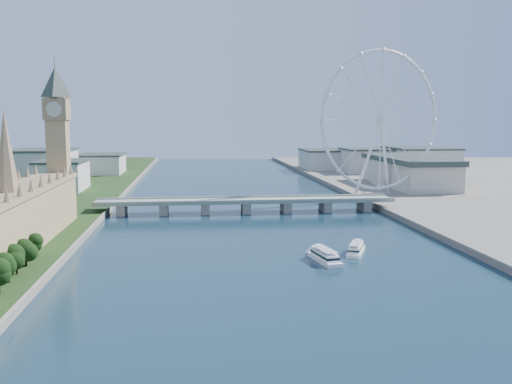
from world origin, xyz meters
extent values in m
cube|color=tan|center=(-128.00, 170.00, 17.00)|extent=(24.00, 200.00, 28.00)
cone|color=#937A59|center=(-128.00, 170.00, 53.00)|extent=(12.00, 12.00, 40.00)
cube|color=tan|center=(-128.00, 278.00, 43.00)|extent=(13.00, 13.00, 80.00)
cube|color=#937A59|center=(-128.00, 278.00, 75.00)|extent=(15.00, 15.00, 14.00)
pyramid|color=#2D3833|center=(-128.00, 278.00, 103.00)|extent=(20.02, 20.02, 20.00)
cube|color=gray|center=(0.00, 300.00, 8.50)|extent=(220.00, 22.00, 2.00)
cube|color=gray|center=(-90.00, 300.00, 3.75)|extent=(6.00, 20.00, 7.50)
cube|color=gray|center=(-60.00, 300.00, 3.75)|extent=(6.00, 20.00, 7.50)
cube|color=gray|center=(-30.00, 300.00, 3.75)|extent=(6.00, 20.00, 7.50)
cube|color=gray|center=(0.00, 300.00, 3.75)|extent=(6.00, 20.00, 7.50)
cube|color=gray|center=(30.00, 300.00, 3.75)|extent=(6.00, 20.00, 7.50)
cube|color=gray|center=(60.00, 300.00, 3.75)|extent=(6.00, 20.00, 7.50)
cube|color=gray|center=(90.00, 300.00, 3.75)|extent=(6.00, 20.00, 7.50)
torus|color=silver|center=(120.00, 355.00, 68.00)|extent=(113.60, 39.12, 118.60)
cylinder|color=silver|center=(120.00, 355.00, 68.00)|extent=(7.25, 6.61, 6.00)
cube|color=gray|center=(117.00, 365.00, 4.00)|extent=(14.00, 10.00, 2.00)
cube|color=beige|center=(-160.00, 430.00, 16.00)|extent=(40.00, 60.00, 26.00)
cube|color=beige|center=(-200.00, 520.00, 19.00)|extent=(60.00, 80.00, 32.00)
cube|color=beige|center=(-150.00, 600.00, 14.00)|extent=(50.00, 70.00, 22.00)
cube|color=beige|center=(180.00, 580.00, 17.00)|extent=(60.00, 60.00, 28.00)
cube|color=beige|center=(240.00, 560.00, 18.00)|extent=(70.00, 90.00, 30.00)
cube|color=beige|center=(140.00, 640.00, 15.00)|extent=(60.00, 80.00, 24.00)
camera|label=1|loc=(-38.36, -115.69, 67.77)|focal=40.00mm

